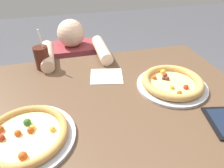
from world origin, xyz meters
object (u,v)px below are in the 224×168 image
object	(u,v)px
diner_seated	(77,84)
drink_cup_colored	(42,58)
pizza_near	(26,135)
pizza_far	(172,83)

from	to	relation	value
diner_seated	drink_cup_colored	bearing A→B (deg)	-121.58
pizza_near	drink_cup_colored	bearing A→B (deg)	83.88
pizza_near	drink_cup_colored	xyz separation A→B (m)	(0.05, 0.50, 0.04)
pizza_near	pizza_far	xyz separation A→B (m)	(0.63, 0.16, 0.00)
pizza_far	diner_seated	size ratio (longest dim) A/B	0.36
diner_seated	pizza_far	bearing A→B (deg)	-57.53
pizza_far	drink_cup_colored	bearing A→B (deg)	149.96
diner_seated	pizza_near	bearing A→B (deg)	-106.47
drink_cup_colored	diner_seated	distance (m)	0.52
pizza_near	drink_cup_colored	size ratio (longest dim) A/B	1.57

